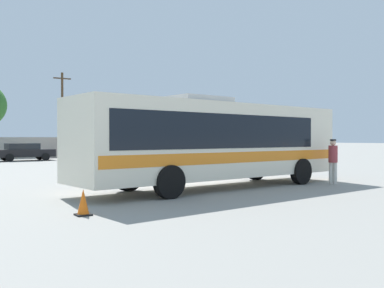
{
  "coord_description": "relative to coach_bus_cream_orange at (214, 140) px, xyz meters",
  "views": [
    {
      "loc": [
        -10.46,
        -13.54,
        1.85
      ],
      "look_at": [
        -0.54,
        1.02,
        1.62
      ],
      "focal_mm": 40.25,
      "sensor_mm": 36.0,
      "label": 1
    }
  ],
  "objects": [
    {
      "name": "parked_car_rightmost_white",
      "position": [
        10.19,
        24.62,
        -1.02
      ],
      "size": [
        4.13,
        2.15,
        1.47
      ],
      "color": "silver",
      "rests_on": "ground_plane"
    },
    {
      "name": "coach_bus_cream_orange",
      "position": [
        0.0,
        0.0,
        0.0
      ],
      "size": [
        11.49,
        3.52,
        3.36
      ],
      "color": "silver",
      "rests_on": "ground_plane"
    },
    {
      "name": "parked_car_third_red",
      "position": [
        4.72,
        24.65,
        -0.99
      ],
      "size": [
        4.64,
        2.15,
        1.53
      ],
      "color": "red",
      "rests_on": "ground_plane"
    },
    {
      "name": "ground_plane",
      "position": [
        0.77,
        10.79,
        -1.8
      ],
      "size": [
        300.0,
        300.0,
        0.0
      ],
      "primitive_type": "plane",
      "color": "gray"
    },
    {
      "name": "traffic_cone_on_apron",
      "position": [
        -6.05,
        -2.77,
        -1.49
      ],
      "size": [
        0.36,
        0.36,
        0.64
      ],
      "color": "black",
      "rests_on": "ground_plane"
    },
    {
      "name": "utility_pole_near",
      "position": [
        4.2,
        31.39,
        2.7
      ],
      "size": [
        1.8,
        0.24,
        8.64
      ],
      "color": "#4C3823",
      "rests_on": "ground_plane"
    },
    {
      "name": "parked_car_second_black",
      "position": [
        -1.07,
        24.77,
        -1.02
      ],
      "size": [
        4.62,
        2.06,
        1.45
      ],
      "color": "black",
      "rests_on": "ground_plane"
    },
    {
      "name": "perimeter_wall",
      "position": [
        0.77,
        29.27,
        -0.81
      ],
      "size": [
        80.0,
        0.3,
        1.98
      ],
      "primitive_type": "cube",
      "color": "#B2AD9E",
      "rests_on": "ground_plane"
    },
    {
      "name": "attendant_by_bus_door",
      "position": [
        4.95,
        -1.5,
        -0.76
      ],
      "size": [
        0.5,
        0.5,
        1.82
      ],
      "color": "silver",
      "rests_on": "ground_plane"
    }
  ]
}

